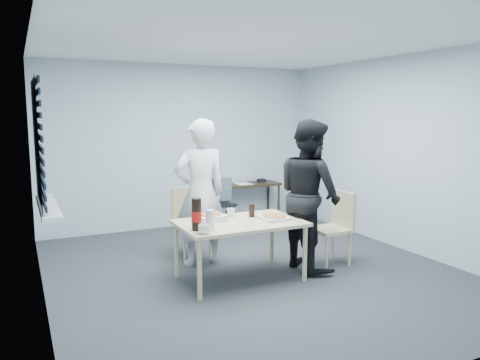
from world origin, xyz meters
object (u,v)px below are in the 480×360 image
person_white (200,193)px  soda_bottle (197,215)px  backpack (222,191)px  mug_b (231,213)px  side_table (250,188)px  chair_right (336,222)px  dining_table (240,227)px  stool (222,210)px  person_black (309,195)px  chair_far (190,216)px  mug_a (204,229)px

person_white → soda_bottle: person_white is taller
person_white → backpack: (0.79, 1.17, -0.21)m
mug_b → side_table: bearing=58.2°
chair_right → person_white: bearing=155.7°
dining_table → stool: dining_table is taller
dining_table → mug_b: (0.01, 0.26, 0.11)m
dining_table → person_black: size_ratio=0.76×
person_white → person_black: (1.12, -0.67, 0.00)m
chair_far → dining_table: bearing=-80.3°
dining_table → stool: size_ratio=2.75×
chair_far → chair_right: size_ratio=1.00×
soda_bottle → person_black: bearing=6.9°
chair_right → side_table: size_ratio=0.90×
side_table → mug_b: size_ratio=9.94×
side_table → mug_b: (-1.36, -2.20, 0.12)m
chair_far → side_table: size_ratio=0.90×
mug_b → dining_table: bearing=-92.4°
chair_right → person_black: 0.54m
dining_table → mug_b: mug_b is taller
chair_right → soda_bottle: 1.90m
stool → backpack: backpack is taller
person_black → mug_b: bearing=74.6°
person_black → mug_b: person_black is taller
dining_table → chair_right: 1.31m
chair_right → soda_bottle: (-1.87, -0.16, 0.30)m
person_white → side_table: 2.40m
backpack → mug_a: (-1.13, -2.18, 0.03)m
chair_far → stool: chair_far is taller
side_table → dining_table: bearing=-119.2°
stool → side_table: bearing=37.4°
stool → mug_a: (-1.13, -2.19, 0.33)m
chair_right → side_table: chair_right is taller
mug_a → stool: bearing=62.6°
person_black → backpack: person_black is taller
person_white → stool: size_ratio=3.61×
person_white → mug_b: size_ratio=17.70×
chair_right → backpack: 1.99m
mug_a → person_black: bearing=13.2°
dining_table → side_table: 2.82m
chair_far → stool: 1.10m
backpack → mug_a: size_ratio=3.12×
person_white → person_black: 1.30m
chair_right → backpack: (-0.72, 1.85, 0.16)m
person_black → chair_far: bearing=45.7°
chair_right → stool: (-0.72, 1.86, -0.13)m
chair_far → person_black: person_black is taller
side_table → stool: size_ratio=2.03×
chair_far → backpack: (0.78, 0.76, 0.16)m
dining_table → person_white: size_ratio=0.76×
chair_far → chair_right: bearing=-36.2°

